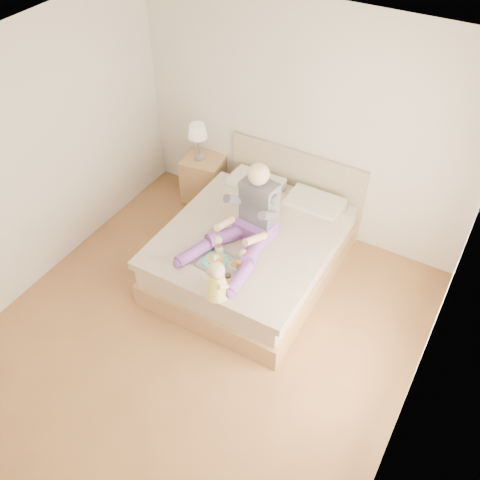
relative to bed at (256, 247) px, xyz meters
The scene contains 7 objects.
room 1.61m from the bed, 85.70° to the right, with size 4.02×4.22×2.71m.
bed is the anchor object (origin of this frame).
nightstand 1.44m from the bed, 146.34° to the left, with size 0.56×0.51×0.60m.
lamp 1.61m from the bed, 147.82° to the left, with size 0.24×0.24×0.48m.
adult 0.61m from the bed, 82.17° to the right, with size 0.76×1.12×0.90m.
tray 0.75m from the bed, 90.80° to the right, with size 0.45×0.37×0.12m.
baby 1.12m from the bed, 81.65° to the right, with size 0.31×0.35×0.40m.
Camera 1 is at (2.00, -2.72, 4.37)m, focal length 40.00 mm.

